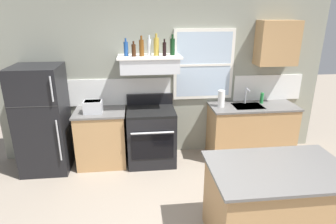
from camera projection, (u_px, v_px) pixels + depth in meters
back_wall at (166, 77)px, 4.73m from camera, size 5.40×0.11×2.70m
refrigerator at (43, 120)px, 4.35m from camera, size 0.70×0.72×1.64m
counter_left_of_stove at (102, 137)px, 4.62m from camera, size 0.79×0.63×0.91m
toaster at (93, 107)px, 4.35m from camera, size 0.30×0.20×0.19m
stove_range at (151, 136)px, 4.66m from camera, size 0.76×0.69×1.09m
range_hood_shelf at (150, 64)px, 4.36m from camera, size 0.96×0.52×0.24m
bottle_blue_liqueur at (126, 49)px, 4.26m from camera, size 0.07×0.07×0.26m
bottle_brown_stout at (134, 50)px, 4.23m from camera, size 0.06×0.06×0.22m
bottle_amber_wine at (142, 48)px, 4.24m from camera, size 0.07×0.07×0.30m
bottle_clear_tall at (149, 47)px, 4.33m from camera, size 0.06×0.06×0.30m
bottle_champagne_gold_foil at (156, 46)px, 4.30m from camera, size 0.08×0.08×0.33m
bottle_balsamic_dark at (164, 49)px, 4.26m from camera, size 0.06×0.06×0.25m
bottle_dark_green_wine at (173, 46)px, 4.34m from camera, size 0.07×0.07×0.31m
counter_right_with_sink at (251, 131)px, 4.88m from camera, size 1.43×0.63×0.91m
sink_faucet at (246, 94)px, 4.75m from camera, size 0.03×0.17×0.28m
paper_towel_roll at (221, 99)px, 4.62m from camera, size 0.11×0.11×0.27m
dish_soap_bottle at (262, 98)px, 4.81m from camera, size 0.06×0.06×0.18m
kitchen_island at (274, 205)px, 3.00m from camera, size 1.40×0.90×0.91m
upper_cabinet_right at (277, 43)px, 4.56m from camera, size 0.64×0.32×0.70m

